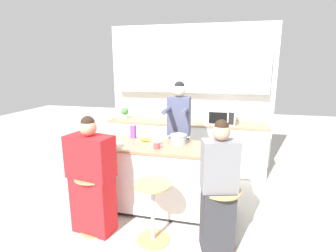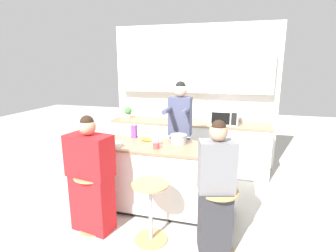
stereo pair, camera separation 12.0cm
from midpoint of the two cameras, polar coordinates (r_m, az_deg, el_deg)
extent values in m
plane|color=beige|center=(3.82, -1.19, -17.72)|extent=(16.00, 16.00, 0.00)
cube|color=silver|center=(5.19, 4.08, 6.39)|extent=(3.15, 0.06, 2.70)
cube|color=white|center=(5.05, 3.96, 11.62)|extent=(2.90, 0.16, 0.75)
cube|color=white|center=(5.03, 3.25, -4.32)|extent=(2.90, 0.62, 0.90)
cube|color=#937556|center=(4.92, 3.32, 0.83)|extent=(2.93, 0.65, 0.03)
cube|color=black|center=(3.80, -1.19, -17.33)|extent=(1.72, 0.56, 0.06)
cube|color=white|center=(3.59, -1.23, -11.16)|extent=(1.80, 0.64, 0.84)
cube|color=#937556|center=(3.44, -1.26, -4.56)|extent=(1.84, 0.68, 0.03)
cylinder|color=tan|center=(3.56, -16.37, -20.67)|extent=(0.38, 0.38, 0.01)
cylinder|color=#B7BABC|center=(3.38, -16.75, -15.87)|extent=(0.04, 0.04, 0.66)
cylinder|color=tan|center=(3.24, -17.16, -10.55)|extent=(0.41, 0.41, 0.02)
cylinder|color=tan|center=(3.28, -4.36, -23.36)|extent=(0.38, 0.38, 0.01)
cylinder|color=#B7BABC|center=(3.09, -4.47, -18.30)|extent=(0.04, 0.04, 0.66)
cylinder|color=tan|center=(2.93, -4.60, -12.58)|extent=(0.41, 0.41, 0.02)
cylinder|color=tan|center=(3.20, 9.78, -24.62)|extent=(0.38, 0.38, 0.01)
cylinder|color=#B7BABC|center=(3.00, 10.05, -19.49)|extent=(0.04, 0.04, 0.66)
cylinder|color=tan|center=(2.84, 10.33, -13.65)|extent=(0.41, 0.41, 0.02)
cube|color=#383842|center=(4.07, 1.47, -8.33)|extent=(0.27, 0.22, 0.93)
cube|color=#474C6B|center=(3.86, 1.54, 2.12)|extent=(0.32, 0.22, 0.57)
cylinder|color=#474C6B|center=(3.61, -1.30, 3.39)|extent=(0.07, 0.32, 0.07)
cylinder|color=#474C6B|center=(3.56, 2.64, 3.22)|extent=(0.07, 0.32, 0.07)
sphere|color=#DBB293|center=(3.81, 1.57, 7.80)|extent=(0.19, 0.19, 0.19)
sphere|color=black|center=(3.80, 1.58, 8.61)|extent=(0.15, 0.15, 0.15)
cube|color=red|center=(3.38, -16.94, -15.90)|extent=(0.52, 0.34, 0.70)
cube|color=red|center=(3.14, -17.66, -6.36)|extent=(0.56, 0.37, 0.49)
sphere|color=tan|center=(3.05, -18.10, -0.31)|extent=(0.22, 0.22, 0.19)
sphere|color=black|center=(3.04, -18.17, 0.66)|extent=(0.18, 0.18, 0.15)
cube|color=#333338|center=(2.99, 9.44, -19.54)|extent=(0.39, 0.34, 0.70)
cube|color=slate|center=(2.71, 9.93, -8.53)|extent=(0.41, 0.31, 0.53)
sphere|color=tan|center=(2.60, 10.24, -1.23)|extent=(0.22, 0.22, 0.18)
sphere|color=black|center=(2.59, 10.28, -0.17)|extent=(0.18, 0.18, 0.14)
cylinder|color=#B7BABC|center=(3.52, 1.32, -2.91)|extent=(0.21, 0.21, 0.12)
cylinder|color=#B7BABC|center=(3.50, 1.32, -1.93)|extent=(0.22, 0.22, 0.01)
cylinder|color=#B7BABC|center=(3.54, -0.74, -2.20)|extent=(0.05, 0.01, 0.01)
cylinder|color=#B7BABC|center=(3.48, 3.42, -2.45)|extent=(0.05, 0.01, 0.01)
cylinder|color=white|center=(3.24, 9.39, -4.93)|extent=(0.24, 0.24, 0.07)
cylinder|color=white|center=(3.44, -12.59, -4.08)|extent=(0.19, 0.19, 0.06)
cylinder|color=white|center=(3.47, -3.63, -3.30)|extent=(0.08, 0.08, 0.10)
torus|color=white|center=(3.46, -2.79, -3.28)|extent=(0.04, 0.01, 0.04)
cylinder|color=#DB4C51|center=(3.31, -3.53, -4.30)|extent=(0.08, 0.08, 0.08)
torus|color=#DB4C51|center=(3.30, -2.63, -4.30)|extent=(0.04, 0.01, 0.04)
ellipsoid|color=yellow|center=(3.62, -6.03, -2.99)|extent=(0.14, 0.06, 0.06)
ellipsoid|color=yellow|center=(3.67, -6.35, -2.79)|extent=(0.11, 0.13, 0.06)
ellipsoid|color=yellow|center=(3.65, -5.29, -2.86)|extent=(0.12, 0.12, 0.06)
cube|color=#7A428E|center=(3.83, -8.48, -1.22)|extent=(0.07, 0.07, 0.18)
cylinder|color=white|center=(3.80, -8.53, 0.23)|extent=(0.03, 0.03, 0.02)
cube|color=white|center=(4.78, 10.74, 2.08)|extent=(0.50, 0.33, 0.27)
cube|color=black|center=(4.61, 10.08, 1.72)|extent=(0.31, 0.01, 0.20)
cube|color=black|center=(4.61, 12.87, 1.58)|extent=(0.09, 0.01, 0.21)
cylinder|color=beige|center=(5.25, -10.02, 2.08)|extent=(0.12, 0.12, 0.08)
sphere|color=#478942|center=(5.24, -10.07, 3.22)|extent=(0.15, 0.15, 0.15)
camera|label=1|loc=(0.06, -91.00, -0.23)|focal=28.00mm
camera|label=2|loc=(0.06, 89.00, 0.23)|focal=28.00mm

